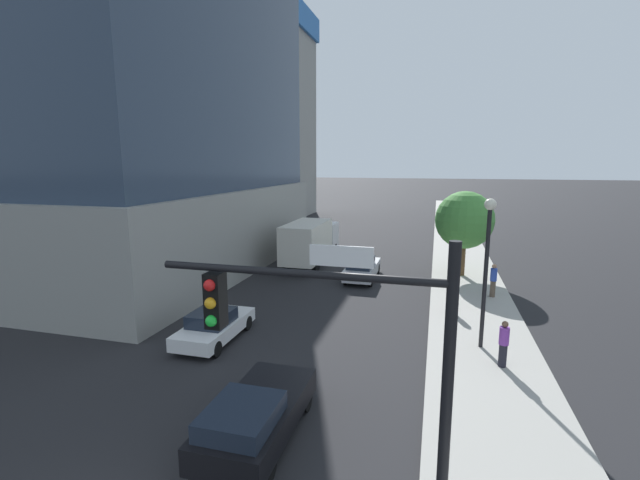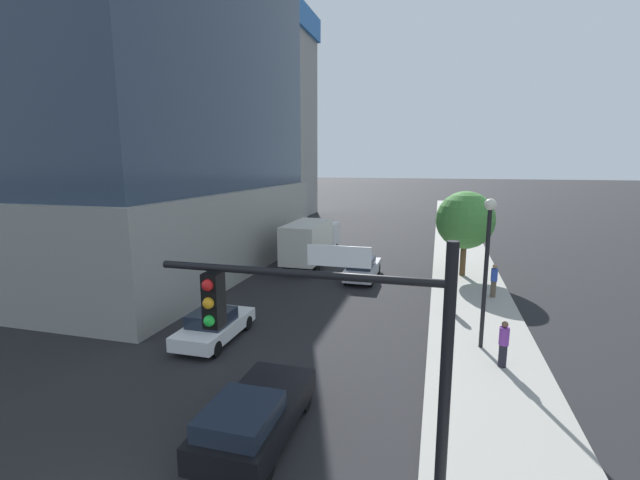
% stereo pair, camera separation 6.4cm
% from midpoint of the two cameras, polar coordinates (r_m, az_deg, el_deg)
% --- Properties ---
extents(sidewalk, '(4.19, 120.00, 0.15)m').
position_cam_midpoint_polar(sidewalk, '(25.90, 19.24, -6.54)').
color(sidewalk, '#9E9B93').
rests_on(sidewalk, ground).
extents(construction_building, '(13.30, 12.78, 33.86)m').
position_cam_midpoint_polar(construction_building, '(60.70, -7.89, 17.15)').
color(construction_building, gray).
rests_on(construction_building, ground).
extents(traffic_light_pole, '(5.32, 0.48, 5.93)m').
position_cam_midpoint_polar(traffic_light_pole, '(7.76, 2.46, -13.68)').
color(traffic_light_pole, black).
rests_on(traffic_light_pole, sidewalk).
extents(street_lamp, '(0.44, 0.44, 5.83)m').
position_cam_midpoint_polar(street_lamp, '(17.46, 21.32, -1.47)').
color(street_lamp, black).
rests_on(street_lamp, sidewalk).
extents(street_tree, '(3.62, 3.62, 5.39)m').
position_cam_midpoint_polar(street_tree, '(28.59, 18.71, 2.49)').
color(street_tree, brown).
rests_on(street_tree, sidewalk).
extents(car_white, '(1.79, 4.14, 1.33)m').
position_cam_midpoint_polar(car_white, '(18.66, -13.69, -10.93)').
color(car_white, silver).
rests_on(car_white, ground).
extents(car_silver, '(1.74, 4.56, 1.45)m').
position_cam_midpoint_polar(car_silver, '(27.32, 5.71, -3.71)').
color(car_silver, '#B7B7BC').
rests_on(car_silver, ground).
extents(car_black, '(1.95, 4.48, 1.46)m').
position_cam_midpoint_polar(car_black, '(12.36, -8.49, -21.92)').
color(car_black, black).
rests_on(car_black, ground).
extents(box_truck, '(2.35, 7.85, 3.17)m').
position_cam_midpoint_polar(box_truck, '(30.98, -1.12, -0.01)').
color(box_truck, silver).
rests_on(box_truck, ground).
extents(pedestrian_red_shirt, '(0.34, 0.34, 1.60)m').
position_cam_midpoint_polar(pedestrian_red_shirt, '(21.89, 17.12, -7.05)').
color(pedestrian_red_shirt, '#38334C').
rests_on(pedestrian_red_shirt, sidewalk).
extents(pedestrian_purple_shirt, '(0.34, 0.34, 1.69)m').
position_cam_midpoint_polar(pedestrian_purple_shirt, '(16.89, 23.19, -12.49)').
color(pedestrian_purple_shirt, black).
rests_on(pedestrian_purple_shirt, sidewalk).
extents(pedestrian_blue_shirt, '(0.34, 0.34, 1.80)m').
position_cam_midpoint_polar(pedestrian_blue_shirt, '(24.99, 22.06, -4.94)').
color(pedestrian_blue_shirt, brown).
rests_on(pedestrian_blue_shirt, sidewalk).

